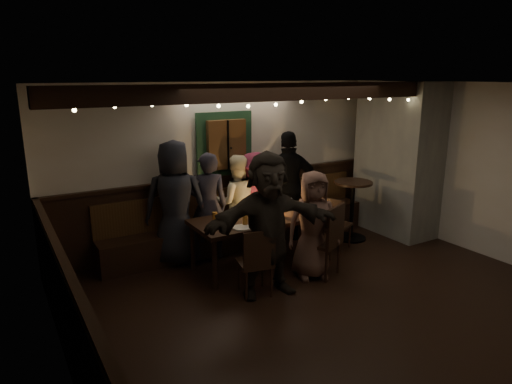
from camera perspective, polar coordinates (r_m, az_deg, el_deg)
room at (r=7.13m, az=9.00°, el=1.10°), size 6.02×5.01×2.62m
dining_table at (r=6.55m, az=0.89°, el=-3.60°), size 2.05×0.88×0.89m
chair_near_left at (r=5.67m, az=0.10°, el=-8.37°), size 0.48×0.48×0.89m
chair_near_right at (r=6.27m, az=8.94°, el=-5.54°), size 0.61×0.61×1.02m
chair_end at (r=7.25m, az=9.82°, el=-3.56°), size 0.51×0.51×0.86m
high_top at (r=7.77m, az=11.95°, el=-1.33°), size 0.63×0.63×1.00m
person_a at (r=6.65m, az=-10.06°, el=-1.37°), size 1.04×0.87×1.83m
person_b at (r=6.82m, az=-6.02°, el=-1.75°), size 0.68×0.54×1.62m
person_c at (r=7.17m, az=-2.47°, el=-1.30°), size 0.88×0.78×1.51m
person_d at (r=7.28m, az=-0.19°, el=-0.97°), size 1.01×0.61×1.53m
person_e at (r=7.54m, az=4.15°, el=0.69°), size 1.16×0.83×1.82m
person_f at (r=5.63m, az=1.51°, el=-4.09°), size 1.76×0.84×1.83m
person_g at (r=6.20m, az=7.12°, el=-4.11°), size 0.83×0.67×1.48m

